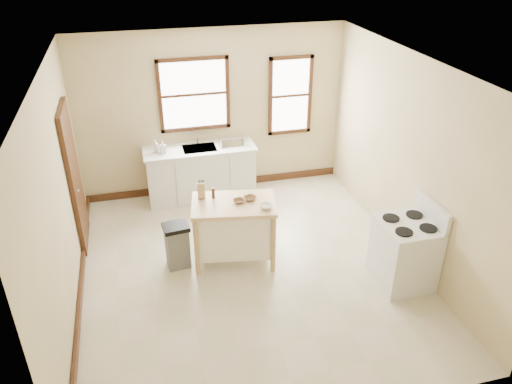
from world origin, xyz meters
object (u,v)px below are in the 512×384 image
(dish_rack, at_px, (231,142))
(kitchen_island, at_px, (234,232))
(soap_bottle_a, at_px, (156,146))
(bowl_b, at_px, (250,198))
(pepper_grinder, at_px, (213,193))
(bowl_a, at_px, (239,201))
(bowl_c, at_px, (266,206))
(trash_bin, at_px, (177,246))
(knife_block, at_px, (201,191))
(gas_stove, at_px, (406,244))
(soap_bottle_b, at_px, (163,147))

(dish_rack, bearing_deg, kitchen_island, -81.11)
(soap_bottle_a, relative_size, dish_rack, 0.53)
(bowl_b, bearing_deg, pepper_grinder, 160.50)
(bowl_a, distance_m, bowl_c, 0.39)
(bowl_b, xyz_separation_m, trash_bin, (-1.03, 0.01, -0.61))
(knife_block, bearing_deg, bowl_b, -12.77)
(bowl_c, bearing_deg, dish_rack, 90.24)
(gas_stove, bearing_deg, trash_bin, 159.26)
(bowl_b, bearing_deg, dish_rack, 85.80)
(pepper_grinder, bearing_deg, bowl_c, -35.46)
(kitchen_island, xyz_separation_m, bowl_c, (0.39, -0.24, 0.49))
(dish_rack, relative_size, knife_block, 2.05)
(kitchen_island, distance_m, trash_bin, 0.80)
(bowl_a, xyz_separation_m, bowl_c, (0.31, -0.24, 0.01))
(bowl_b, relative_size, trash_bin, 0.25)
(kitchen_island, bearing_deg, soap_bottle_b, 122.25)
(soap_bottle_a, relative_size, bowl_b, 1.29)
(soap_bottle_a, distance_m, soap_bottle_b, 0.12)
(soap_bottle_b, height_order, trash_bin, soap_bottle_b)
(soap_bottle_b, xyz_separation_m, bowl_c, (1.15, -2.13, -0.08))
(knife_block, height_order, trash_bin, knife_block)
(gas_stove, bearing_deg, dish_rack, 119.26)
(soap_bottle_b, xyz_separation_m, bowl_a, (0.84, -1.89, -0.09))
(bowl_a, bearing_deg, dish_rack, 81.13)
(bowl_b, bearing_deg, soap_bottle_b, 118.52)
(gas_stove, bearing_deg, bowl_c, 154.62)
(soap_bottle_b, relative_size, dish_rack, 0.51)
(pepper_grinder, bearing_deg, dish_rack, 70.57)
(kitchen_island, bearing_deg, pepper_grinder, 149.88)
(kitchen_island, height_order, knife_block, knife_block)
(knife_block, height_order, bowl_a, knife_block)
(bowl_b, bearing_deg, trash_bin, 179.36)
(soap_bottle_a, distance_m, bowl_c, 2.51)
(soap_bottle_b, distance_m, pepper_grinder, 1.76)
(dish_rack, xyz_separation_m, pepper_grinder, (-0.61, -1.74, 0.02))
(soap_bottle_b, distance_m, bowl_b, 2.11)
(soap_bottle_a, xyz_separation_m, dish_rack, (1.25, 0.01, -0.06))
(knife_block, distance_m, gas_stove, 2.78)
(soap_bottle_b, distance_m, dish_rack, 1.15)
(bowl_c, bearing_deg, gas_stove, -25.38)
(pepper_grinder, bearing_deg, kitchen_island, -40.15)
(soap_bottle_a, bearing_deg, bowl_c, -59.27)
(knife_block, relative_size, bowl_c, 1.18)
(pepper_grinder, relative_size, trash_bin, 0.23)
(trash_bin, bearing_deg, bowl_b, -7.18)
(knife_block, bearing_deg, soap_bottle_b, 109.73)
(pepper_grinder, height_order, bowl_c, pepper_grinder)
(dish_rack, relative_size, gas_stove, 0.35)
(kitchen_island, distance_m, gas_stove, 2.29)
(knife_block, distance_m, bowl_c, 0.93)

